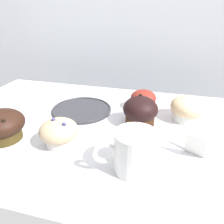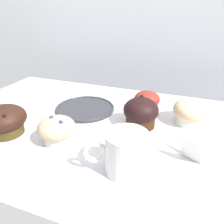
{
  "view_description": "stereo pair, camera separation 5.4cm",
  "coord_description": "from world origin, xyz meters",
  "px_view_note": "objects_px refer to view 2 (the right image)",
  "views": [
    {
      "loc": [
        0.19,
        -0.53,
        1.25
      ],
      "look_at": [
        0.05,
        0.01,
        0.97
      ],
      "focal_mm": 35.0,
      "sensor_mm": 36.0,
      "label": 1
    },
    {
      "loc": [
        0.24,
        -0.51,
        1.25
      ],
      "look_at": [
        0.05,
        0.01,
        0.97
      ],
      "focal_mm": 35.0,
      "sensor_mm": 36.0,
      "label": 2
    }
  ],
  "objects_px": {
    "muffin_front_right": "(191,112)",
    "coffee_cup": "(125,152)",
    "serving_plate": "(85,108)",
    "muffin_front_left": "(57,130)",
    "muffin_back_left": "(141,113)",
    "muffin_back_right": "(4,120)",
    "muffin_front_center": "(147,101)"
  },
  "relations": [
    {
      "from": "muffin_back_right",
      "to": "serving_plate",
      "type": "height_order",
      "value": "muffin_back_right"
    },
    {
      "from": "muffin_front_left",
      "to": "coffee_cup",
      "type": "bearing_deg",
      "value": -13.3
    },
    {
      "from": "muffin_front_center",
      "to": "muffin_back_right",
      "type": "distance_m",
      "value": 0.43
    },
    {
      "from": "muffin_back_left",
      "to": "muffin_front_center",
      "type": "bearing_deg",
      "value": 92.67
    },
    {
      "from": "coffee_cup",
      "to": "muffin_front_center",
      "type": "bearing_deg",
      "value": 93.91
    },
    {
      "from": "muffin_front_right",
      "to": "muffin_front_center",
      "type": "bearing_deg",
      "value": 163.7
    },
    {
      "from": "muffin_back_left",
      "to": "muffin_front_right",
      "type": "bearing_deg",
      "value": 25.67
    },
    {
      "from": "muffin_back_left",
      "to": "coffee_cup",
      "type": "relative_size",
      "value": 0.78
    },
    {
      "from": "muffin_back_right",
      "to": "coffee_cup",
      "type": "height_order",
      "value": "coffee_cup"
    },
    {
      "from": "muffin_back_left",
      "to": "muffin_front_left",
      "type": "xyz_separation_m",
      "value": [
        -0.18,
        -0.16,
        -0.01
      ]
    },
    {
      "from": "muffin_front_center",
      "to": "coffee_cup",
      "type": "bearing_deg",
      "value": -86.09
    },
    {
      "from": "muffin_front_center",
      "to": "muffin_front_right",
      "type": "distance_m",
      "value": 0.15
    },
    {
      "from": "muffin_back_left",
      "to": "coffee_cup",
      "type": "bearing_deg",
      "value": -85.44
    },
    {
      "from": "muffin_back_right",
      "to": "muffin_front_left",
      "type": "bearing_deg",
      "value": 5.48
    },
    {
      "from": "muffin_front_center",
      "to": "muffin_back_right",
      "type": "xyz_separation_m",
      "value": [
        -0.33,
        -0.28,
        0.01
      ]
    },
    {
      "from": "muffin_front_center",
      "to": "muffin_back_left",
      "type": "xyz_separation_m",
      "value": [
        0.0,
        -0.11,
        0.01
      ]
    },
    {
      "from": "serving_plate",
      "to": "muffin_back_right",
      "type": "bearing_deg",
      "value": -122.37
    },
    {
      "from": "muffin_back_left",
      "to": "muffin_front_right",
      "type": "xyz_separation_m",
      "value": [
        0.14,
        0.07,
        -0.0
      ]
    },
    {
      "from": "muffin_back_left",
      "to": "muffin_front_left",
      "type": "relative_size",
      "value": 1.04
    },
    {
      "from": "muffin_back_left",
      "to": "muffin_back_right",
      "type": "xyz_separation_m",
      "value": [
        -0.34,
        -0.17,
        -0.0
      ]
    },
    {
      "from": "muffin_front_center",
      "to": "coffee_cup",
      "type": "height_order",
      "value": "coffee_cup"
    },
    {
      "from": "muffin_front_center",
      "to": "muffin_front_left",
      "type": "distance_m",
      "value": 0.32
    },
    {
      "from": "muffin_front_left",
      "to": "muffin_front_center",
      "type": "bearing_deg",
      "value": 56.13
    },
    {
      "from": "serving_plate",
      "to": "muffin_front_left",
      "type": "bearing_deg",
      "value": -84.1
    },
    {
      "from": "muffin_front_center",
      "to": "muffin_back_left",
      "type": "height_order",
      "value": "muffin_back_left"
    },
    {
      "from": "muffin_front_right",
      "to": "coffee_cup",
      "type": "bearing_deg",
      "value": -114.17
    },
    {
      "from": "muffin_back_left",
      "to": "muffin_back_right",
      "type": "bearing_deg",
      "value": -153.07
    },
    {
      "from": "muffin_front_left",
      "to": "muffin_front_right",
      "type": "distance_m",
      "value": 0.39
    },
    {
      "from": "muffin_back_left",
      "to": "muffin_back_right",
      "type": "relative_size",
      "value": 0.86
    },
    {
      "from": "muffin_back_left",
      "to": "serving_plate",
      "type": "xyz_separation_m",
      "value": [
        -0.2,
        0.04,
        -0.04
      ]
    },
    {
      "from": "muffin_front_left",
      "to": "coffee_cup",
      "type": "height_order",
      "value": "coffee_cup"
    },
    {
      "from": "muffin_front_right",
      "to": "serving_plate",
      "type": "relative_size",
      "value": 0.54
    }
  ]
}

